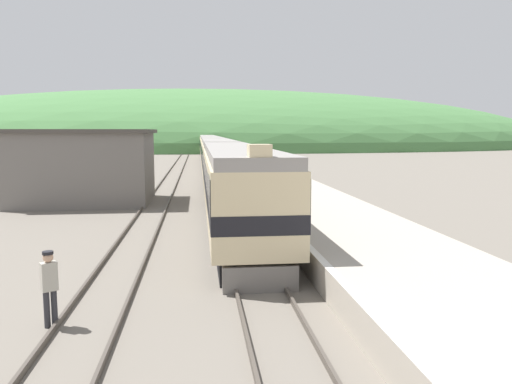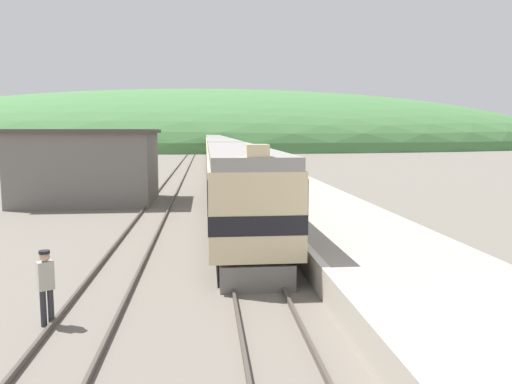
% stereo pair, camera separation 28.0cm
% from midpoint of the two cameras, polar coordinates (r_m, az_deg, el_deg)
% --- Properties ---
extents(track_main, '(1.52, 180.00, 0.16)m').
position_cam_midpoint_polar(track_main, '(67.56, -5.24, 3.10)').
color(track_main, '#4C443D').
rests_on(track_main, ground).
extents(track_siding, '(1.52, 180.00, 0.16)m').
position_cam_midpoint_polar(track_siding, '(67.59, -8.94, 3.04)').
color(track_siding, '#4C443D').
rests_on(track_siding, ground).
extents(platform, '(5.33, 140.00, 0.91)m').
position_cam_midpoint_polar(platform, '(47.93, 0.50, 2.00)').
color(platform, '#ADA393').
rests_on(platform, ground).
extents(distant_hills, '(214.15, 96.37, 32.91)m').
position_cam_midpoint_polar(distant_hills, '(148.35, -6.00, 5.14)').
color(distant_hills, '#477A42').
rests_on(distant_hills, ground).
extents(station_shed, '(8.81, 7.04, 4.71)m').
position_cam_midpoint_polar(station_shed, '(33.88, -19.30, 2.81)').
color(station_shed, slate).
rests_on(station_shed, ground).
extents(express_train_lead_car, '(2.84, 20.49, 4.22)m').
position_cam_midpoint_polar(express_train_lead_car, '(23.82, -2.75, 0.99)').
color(express_train_lead_car, black).
rests_on(express_train_lead_car, ground).
extents(carriage_second, '(2.83, 19.37, 3.86)m').
position_cam_midpoint_polar(carriage_second, '(44.78, -4.56, 3.75)').
color(carriage_second, black).
rests_on(carriage_second, ground).
extents(carriage_third, '(2.83, 19.37, 3.86)m').
position_cam_midpoint_polar(carriage_third, '(65.00, -5.21, 4.73)').
color(carriage_third, black).
rests_on(carriage_third, ground).
extents(carriage_fourth, '(2.83, 19.37, 3.86)m').
position_cam_midpoint_polar(carriage_fourth, '(85.23, -5.55, 5.25)').
color(carriage_fourth, black).
rests_on(carriage_fourth, ground).
extents(carriage_fifth, '(2.83, 19.37, 3.86)m').
position_cam_midpoint_polar(carriage_fifth, '(105.47, -5.75, 5.57)').
color(carriage_fifth, black).
rests_on(carriage_fifth, ground).
extents(track_worker, '(0.42, 0.38, 1.82)m').
position_cam_midpoint_polar(track_worker, '(12.84, -23.14, -9.61)').
color(track_worker, '#2D2D33').
rests_on(track_worker, ground).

